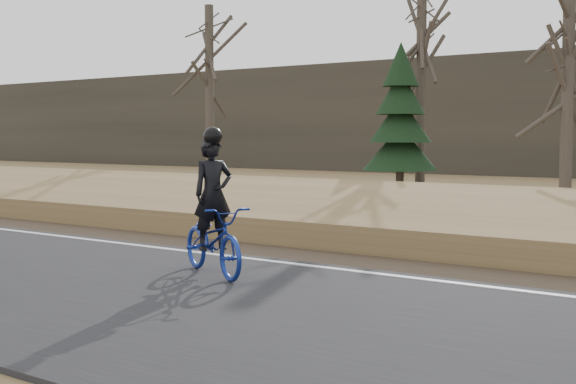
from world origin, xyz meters
The scene contains 12 objects.
ground centered at (0.00, 0.00, 0.00)m, with size 120.00×120.00×0.00m, color olive.
road centered at (0.00, -2.50, 0.03)m, with size 120.00×6.00×0.06m, color black.
edge_line centered at (0.00, 0.20, 0.07)m, with size 120.00×0.12×0.01m, color silver.
shoulder centered at (0.00, 1.20, 0.02)m, with size 120.00×1.60×0.04m, color #473A2B.
embankment centered at (0.00, 4.20, 0.22)m, with size 120.00×5.00×0.44m, color olive.
ballast centered at (0.00, 8.00, 0.23)m, with size 120.00×3.00×0.45m, color slate.
railroad centered at (0.00, 8.00, 0.53)m, with size 120.00×2.40×0.29m.
cyclist centered at (-1.23, -1.20, 0.69)m, with size 1.91×1.34×2.02m.
bare_tree_far_left centered at (-16.23, 15.19, 3.63)m, with size 0.36×0.36×7.27m, color #4B4237.
bare_tree_left centered at (-7.49, 16.85, 3.98)m, with size 0.36×0.36×7.96m, color #4B4237.
bare_tree_near_left centered at (-1.46, 14.39, 3.22)m, with size 0.36×0.36×6.43m, color #4B4237.
conifer centered at (-7.36, 15.13, 2.45)m, with size 2.60×2.60×5.17m.
Camera 1 is at (6.07, -9.26, 1.95)m, focal length 50.00 mm.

